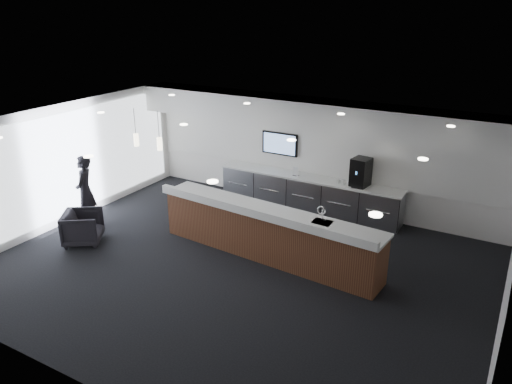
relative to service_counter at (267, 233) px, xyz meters
The scene contains 23 objects.
ground 1.03m from the service_counter, 110.17° to the right, with size 10.00×10.00×0.00m, color black.
ceiling 2.57m from the service_counter, 110.17° to the right, with size 10.00×8.00×0.02m, color black.
back_wall 3.34m from the service_counter, 95.29° to the left, with size 10.00×0.02×3.00m, color white.
left_wall 5.44m from the service_counter, behind, with size 0.02×8.00×3.00m, color white.
right_wall 4.86m from the service_counter, ahead, with size 0.02×8.00×3.00m, color white.
soffit_bulkhead 3.45m from the service_counter, 96.16° to the left, with size 10.00×0.90×0.70m, color white.
alcove_panel 3.34m from the service_counter, 95.34° to the left, with size 9.80×0.06×1.40m, color white.
window_blinds_wall 5.40m from the service_counter, behind, with size 0.04×7.36×2.55m, color silver.
back_credenza 2.85m from the service_counter, 95.96° to the left, with size 5.06×0.66×0.95m.
wall_tv 3.53m from the service_counter, 112.69° to the left, with size 1.05×0.08×0.62m.
pendant_left 3.17m from the service_counter, behind, with size 0.12×0.12×0.30m, color #FFF1C6.
pendant_right 3.79m from the service_counter, behind, with size 0.12×0.12×0.30m, color #FFF1C6.
ceiling_can_lights 2.54m from the service_counter, 110.17° to the right, with size 7.00×5.00×0.02m, color silver, non-canonical shape.
service_counter is the anchor object (origin of this frame).
coffee_machine 3.14m from the service_counter, 68.98° to the left, with size 0.47×0.57×0.72m.
info_sign_left 2.85m from the service_counter, 102.97° to the left, with size 0.17×0.02×0.24m, color silver.
info_sign_right 3.00m from the service_counter, 66.87° to the left, with size 0.17×0.02×0.22m, color silver.
armchair 4.32m from the service_counter, 159.51° to the right, with size 0.82×0.84×0.77m, color black.
lounge_guest 4.76m from the service_counter, behind, with size 0.66×0.44×1.82m, color black.
cup_0 2.95m from the service_counter, 69.92° to the left, with size 0.10×0.10×0.10m, color white.
cup_1 2.90m from the service_counter, 72.54° to the left, with size 0.10×0.10×0.10m, color white.
cup_2 2.87m from the service_counter, 75.24° to the left, with size 0.10×0.10×0.10m, color white.
cup_3 2.83m from the service_counter, 78.01° to the left, with size 0.10×0.10×0.10m, color white.
Camera 1 is at (4.92, -7.83, 5.32)m, focal length 35.00 mm.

